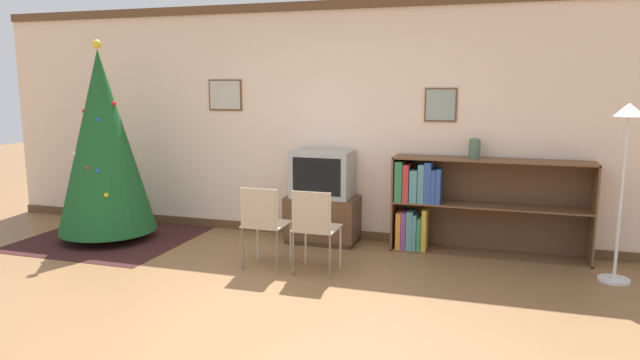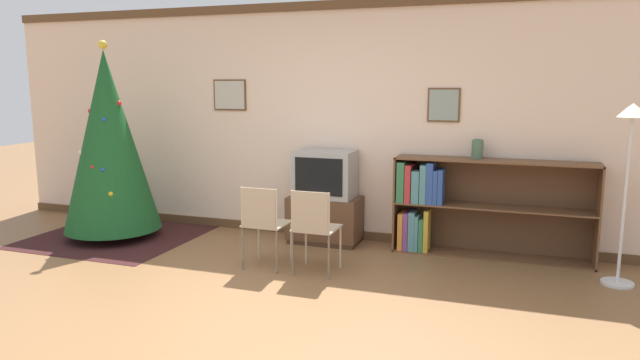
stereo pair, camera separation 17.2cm
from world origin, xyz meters
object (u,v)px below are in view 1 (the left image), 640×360
(folding_chair_right, at_px, (314,226))
(bookshelf, at_px, (453,205))
(tv_console, at_px, (322,219))
(folding_chair_left, at_px, (263,222))
(vase, at_px, (475,148))
(standing_lamp, at_px, (626,146))
(television, at_px, (322,174))
(christmas_tree, at_px, (103,142))

(folding_chair_right, bearing_deg, bookshelf, 44.22)
(tv_console, bearing_deg, folding_chair_left, -103.46)
(bookshelf, bearing_deg, vase, 14.18)
(tv_console, relative_size, standing_lamp, 0.49)
(tv_console, xyz_separation_m, television, (0.00, -0.00, 0.53))
(standing_lamp, bearing_deg, television, 171.66)
(tv_console, height_order, folding_chair_right, folding_chair_right)
(folding_chair_left, bearing_deg, christmas_tree, 167.89)
(christmas_tree, distance_m, folding_chair_right, 2.79)
(christmas_tree, distance_m, folding_chair_left, 2.30)
(bookshelf, bearing_deg, television, -177.52)
(vase, bearing_deg, bookshelf, -165.82)
(bookshelf, relative_size, vase, 9.98)
(christmas_tree, distance_m, standing_lamp, 5.36)
(bookshelf, bearing_deg, folding_chair_right, -135.78)
(christmas_tree, height_order, folding_chair_right, christmas_tree)
(folding_chair_right, height_order, standing_lamp, standing_lamp)
(folding_chair_left, xyz_separation_m, vase, (1.89, 1.20, 0.65))
(christmas_tree, relative_size, folding_chair_left, 2.76)
(television, distance_m, bookshelf, 1.47)
(television, xyz_separation_m, bookshelf, (1.44, 0.06, -0.27))
(television, height_order, standing_lamp, standing_lamp)
(tv_console, relative_size, bookshelf, 0.40)
(folding_chair_right, bearing_deg, christmas_tree, 170.20)
(television, bearing_deg, vase, 3.89)
(bookshelf, bearing_deg, christmas_tree, -169.89)
(tv_console, distance_m, bookshelf, 1.46)
(christmas_tree, bearing_deg, standing_lamp, 2.06)
(christmas_tree, height_order, standing_lamp, christmas_tree)
(standing_lamp, bearing_deg, folding_chair_left, -168.47)
(christmas_tree, xyz_separation_m, television, (2.41, 0.62, -0.34))
(folding_chair_right, bearing_deg, tv_console, 103.46)
(tv_console, relative_size, folding_chair_left, 0.98)
(bookshelf, bearing_deg, folding_chair_left, -145.98)
(television, xyz_separation_m, folding_chair_left, (-0.26, -1.09, -0.32))
(television, bearing_deg, bookshelf, 2.48)
(vase, bearing_deg, folding_chair_left, -147.70)
(television, relative_size, folding_chair_left, 0.81)
(television, relative_size, bookshelf, 0.33)
(folding_chair_left, xyz_separation_m, bookshelf, (1.70, 1.15, 0.05))
(vase, distance_m, standing_lamp, 1.43)
(folding_chair_right, bearing_deg, standing_lamp, 13.70)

